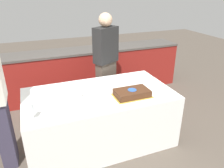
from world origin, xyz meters
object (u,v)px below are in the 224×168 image
cake (132,93)px  wine_glass (31,109)px  plate_stack (74,95)px  person_cutting_cake (106,64)px

cake → wine_glass: bearing=-174.6°
cake → plate_stack: bearing=161.4°
cake → plate_stack: size_ratio=2.12×
person_cutting_cake → cake: bearing=63.8°
cake → person_cutting_cake: bearing=90.0°
wine_glass → person_cutting_cake: person_cutting_cake is taller
plate_stack → wine_glass: bearing=-145.3°
plate_stack → person_cutting_cake: (0.70, 0.74, 0.10)m
plate_stack → person_cutting_cake: bearing=46.6°
person_cutting_cake → plate_stack: bearing=20.5°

